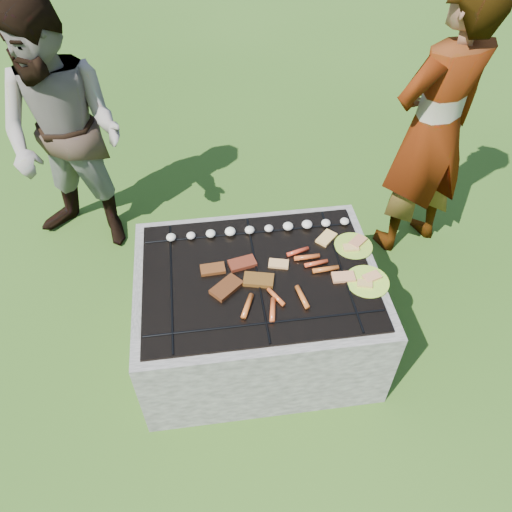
{
  "coord_description": "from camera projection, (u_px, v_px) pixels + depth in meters",
  "views": [
    {
      "loc": [
        -0.24,
        -1.74,
        2.57
      ],
      "look_at": [
        0.0,
        0.05,
        0.7
      ],
      "focal_mm": 35.0,
      "sensor_mm": 36.0,
      "label": 1
    }
  ],
  "objects": [
    {
      "name": "sausages",
      "position": [
        293.0,
        282.0,
        2.57
      ],
      "size": [
        0.55,
        0.48,
        0.03
      ],
      "color": "#BA3C1E",
      "rests_on": "fire_pit"
    },
    {
      "name": "plate_near",
      "position": [
        367.0,
        282.0,
        2.59
      ],
      "size": [
        0.28,
        0.28,
        0.03
      ],
      "color": "#FFEE3C",
      "rests_on": "fire_pit"
    },
    {
      "name": "lawn",
      "position": [
        257.0,
        341.0,
        3.07
      ],
      "size": [
        60.0,
        60.0,
        0.0
      ],
      "primitive_type": "plane",
      "color": "#234511",
      "rests_on": "ground"
    },
    {
      "name": "bread_on_grate",
      "position": [
        320.0,
        258.0,
        2.7
      ],
      "size": [
        0.44,
        0.4,
        0.02
      ],
      "color": "#EAA678",
      "rests_on": "fire_pit"
    },
    {
      "name": "mushrooms",
      "position": [
        260.0,
        229.0,
        2.84
      ],
      "size": [
        1.05,
        0.06,
        0.04
      ],
      "color": "beige",
      "rests_on": "fire_pit"
    },
    {
      "name": "fire_pit",
      "position": [
        257.0,
        313.0,
        2.86
      ],
      "size": [
        1.3,
        1.0,
        0.62
      ],
      "color": "#A79F94",
      "rests_on": "ground"
    },
    {
      "name": "cook",
      "position": [
        433.0,
        130.0,
        3.05
      ],
      "size": [
        0.77,
        0.63,
        1.82
      ],
      "primitive_type": "imported",
      "rotation": [
        0.0,
        0.0,
        3.47
      ],
      "color": "gray",
      "rests_on": "ground"
    },
    {
      "name": "plate_far",
      "position": [
        354.0,
        246.0,
        2.78
      ],
      "size": [
        0.27,
        0.27,
        0.03
      ],
      "color": "gold",
      "rests_on": "fire_pit"
    },
    {
      "name": "bystander",
      "position": [
        65.0,
        137.0,
        3.11
      ],
      "size": [
        1.02,
        0.92,
        1.7
      ],
      "primitive_type": "imported",
      "rotation": [
        0.0,
        0.0,
        -0.42
      ],
      "color": "#A59789",
      "rests_on": "ground"
    },
    {
      "name": "pork_slabs",
      "position": [
        237.0,
        277.0,
        2.6
      ],
      "size": [
        0.38,
        0.3,
        0.02
      ],
      "color": "#9A4B1C",
      "rests_on": "fire_pit"
    }
  ]
}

